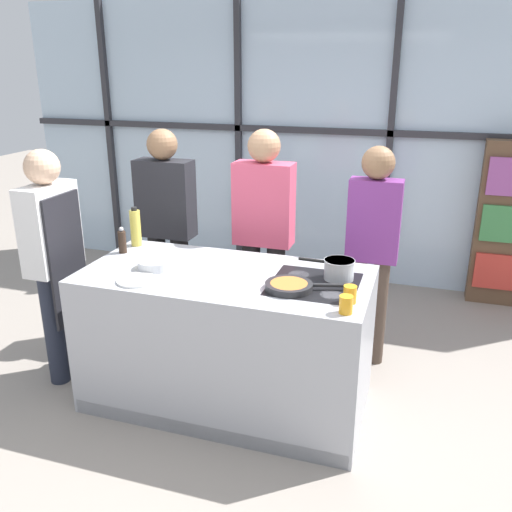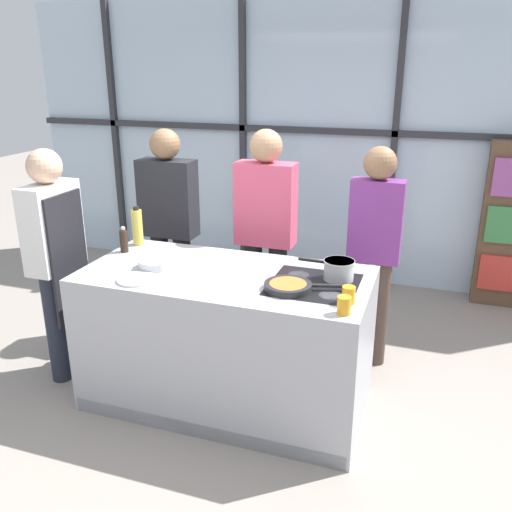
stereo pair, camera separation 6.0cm
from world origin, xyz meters
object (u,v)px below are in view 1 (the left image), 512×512
object	(u,v)px
juice_glass_near	(346,305)
juice_glass_far	(350,294)
spectator_center_left	(264,228)
oil_bottle	(136,228)
spectator_far_left	(167,222)
frying_pan	(290,286)
saucepan	(339,269)
spectator_center_right	(372,242)
mixing_bowl	(155,264)
white_plate	(137,280)
chef	(54,254)
pepper_grinder	(122,241)

from	to	relation	value
juice_glass_near	juice_glass_far	bearing A→B (deg)	90.00
spectator_center_left	oil_bottle	world-z (taller)	spectator_center_left
juice_glass_near	oil_bottle	bearing A→B (deg)	157.59
spectator_far_left	juice_glass_near	world-z (taller)	spectator_far_left
frying_pan	saucepan	xyz separation A→B (m)	(0.24, 0.25, 0.04)
spectator_center_right	oil_bottle	xyz separation A→B (m)	(-1.63, -0.50, 0.10)
spectator_center_left	juice_glass_far	world-z (taller)	spectator_center_left
spectator_center_left	mixing_bowl	xyz separation A→B (m)	(-0.46, -0.88, -0.03)
white_plate	juice_glass_far	bearing A→B (deg)	3.80
chef	spectator_center_right	distance (m)	2.23
spectator_center_left	juice_glass_far	xyz separation A→B (m)	(0.81, -1.02, -0.01)
mixing_bowl	juice_glass_near	bearing A→B (deg)	-12.66
spectator_center_left	spectator_center_right	distance (m)	0.82
spectator_center_right	spectator_center_left	bearing A→B (deg)	0.00
spectator_far_left	spectator_center_left	bearing A→B (deg)	180.00
saucepan	chef	bearing A→B (deg)	-174.80
saucepan	white_plate	xyz separation A→B (m)	(-1.15, -0.41, -0.06)
mixing_bowl	juice_glass_far	size ratio (longest dim) A/B	2.24
saucepan	juice_glass_near	bearing A→B (deg)	-75.84
white_plate	juice_glass_near	size ratio (longest dim) A/B	2.43
spectator_far_left	pepper_grinder	world-z (taller)	spectator_far_left
mixing_bowl	oil_bottle	bearing A→B (deg)	132.40
mixing_bowl	spectator_far_left	bearing A→B (deg)	112.13
juice_glass_near	spectator_center_right	bearing A→B (deg)	89.55
pepper_grinder	juice_glass_near	distance (m)	1.70
spectator_center_left	spectator_far_left	bearing A→B (deg)	-0.00
saucepan	spectator_center_right	bearing A→B (deg)	79.69
chef	white_plate	bearing A→B (deg)	72.84
mixing_bowl	juice_glass_far	xyz separation A→B (m)	(1.27, -0.14, 0.02)
spectator_center_left	white_plate	distance (m)	1.20
oil_bottle	juice_glass_near	world-z (taller)	oil_bottle
spectator_center_left	juice_glass_near	distance (m)	1.42
spectator_center_right	white_plate	bearing A→B (deg)	40.88
juice_glass_near	spectator_center_left	bearing A→B (deg)	124.75
white_plate	saucepan	bearing A→B (deg)	19.61
white_plate	oil_bottle	size ratio (longest dim) A/B	0.84
saucepan	oil_bottle	bearing A→B (deg)	172.41
juice_glass_far	spectator_far_left	bearing A→B (deg)	147.77
pepper_grinder	chef	bearing A→B (deg)	-153.83
chef	oil_bottle	xyz separation A→B (m)	(0.42, 0.37, 0.12)
frying_pan	white_plate	xyz separation A→B (m)	(-0.91, -0.16, -0.01)
spectator_center_left	mixing_bowl	world-z (taller)	spectator_center_left
oil_bottle	juice_glass_far	world-z (taller)	oil_bottle
spectator_center_left	oil_bottle	bearing A→B (deg)	31.65
pepper_grinder	juice_glass_far	size ratio (longest dim) A/B	1.90
frying_pan	chef	bearing A→B (deg)	177.52
frying_pan	juice_glass_near	distance (m)	0.42
spectator_center_right	frying_pan	size ratio (longest dim) A/B	3.33
oil_bottle	juice_glass_near	distance (m)	1.75
chef	white_plate	size ratio (longest dim) A/B	6.93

